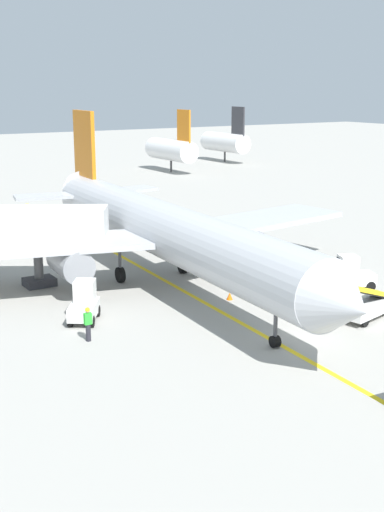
{
  "coord_description": "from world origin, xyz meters",
  "views": [
    {
      "loc": [
        -20.54,
        -23.24,
        11.88
      ],
      "look_at": [
        -0.88,
        8.39,
        2.5
      ],
      "focal_mm": 47.45,
      "sensor_mm": 36.0,
      "label": 1
    }
  ],
  "objects_px": {
    "baggage_tug_by_cargo_door": "(352,274)",
    "safety_cone_nose_right": "(262,251)",
    "ground_crew_marshaller": "(88,323)",
    "baggage_tug_near_wing": "(84,303)",
    "airliner": "(162,229)",
    "safety_cone_nose_left": "(230,296)",
    "belt_loader_forward_hold": "(367,304)"
  },
  "relations": [
    {
      "from": "baggage_tug_by_cargo_door",
      "to": "safety_cone_nose_right",
      "type": "bearing_deg",
      "value": 85.46
    },
    {
      "from": "airliner",
      "to": "baggage_tug_near_wing",
      "type": "distance_m",
      "value": 8.23
    },
    {
      "from": "airliner",
      "to": "belt_loader_forward_hold",
      "type": "relative_size",
      "value": 6.85
    },
    {
      "from": "baggage_tug_near_wing",
      "to": "belt_loader_forward_hold",
      "type": "xyz_separation_m",
      "value": [
        12.73,
        -7.49,
        -0.15
      ]
    },
    {
      "from": "baggage_tug_by_cargo_door",
      "to": "ground_crew_marshaller",
      "type": "bearing_deg",
      "value": 178.6
    },
    {
      "from": "belt_loader_forward_hold",
      "to": "baggage_tug_by_cargo_door",
      "type": "bearing_deg",
      "value": 53.53
    },
    {
      "from": "baggage_tug_near_wing",
      "to": "safety_cone_nose_left",
      "type": "height_order",
      "value": "baggage_tug_near_wing"
    },
    {
      "from": "baggage_tug_by_cargo_door",
      "to": "safety_cone_nose_left",
      "type": "distance_m",
      "value": 7.76
    },
    {
      "from": "baggage_tug_by_cargo_door",
      "to": "ground_crew_marshaller",
      "type": "height_order",
      "value": "baggage_tug_by_cargo_door"
    },
    {
      "from": "airliner",
      "to": "ground_crew_marshaller",
      "type": "relative_size",
      "value": 20.78
    },
    {
      "from": "safety_cone_nose_left",
      "to": "safety_cone_nose_right",
      "type": "bearing_deg",
      "value": 43.01
    },
    {
      "from": "airliner",
      "to": "safety_cone_nose_right",
      "type": "distance_m",
      "value": 10.68
    },
    {
      "from": "belt_loader_forward_hold",
      "to": "baggage_tug_near_wing",
      "type": "bearing_deg",
      "value": 149.51
    },
    {
      "from": "baggage_tug_near_wing",
      "to": "baggage_tug_by_cargo_door",
      "type": "xyz_separation_m",
      "value": [
        15.87,
        -3.24,
        0.0
      ]
    },
    {
      "from": "airliner",
      "to": "safety_cone_nose_left",
      "type": "relative_size",
      "value": 80.29
    },
    {
      "from": "baggage_tug_by_cargo_door",
      "to": "baggage_tug_near_wing",
      "type": "bearing_deg",
      "value": 168.48
    },
    {
      "from": "baggage_tug_by_cargo_door",
      "to": "safety_cone_nose_left",
      "type": "relative_size",
      "value": 6.18
    },
    {
      "from": "airliner",
      "to": "belt_loader_forward_hold",
      "type": "height_order",
      "value": "airliner"
    },
    {
      "from": "airliner",
      "to": "baggage_tug_by_cargo_door",
      "type": "relative_size",
      "value": 12.99
    },
    {
      "from": "ground_crew_marshaller",
      "to": "safety_cone_nose_left",
      "type": "height_order",
      "value": "ground_crew_marshaller"
    },
    {
      "from": "belt_loader_forward_hold",
      "to": "safety_cone_nose_right",
      "type": "height_order",
      "value": "belt_loader_forward_hold"
    },
    {
      "from": "belt_loader_forward_hold",
      "to": "safety_cone_nose_left",
      "type": "bearing_deg",
      "value": 123.74
    },
    {
      "from": "belt_loader_forward_hold",
      "to": "safety_cone_nose_right",
      "type": "relative_size",
      "value": 11.73
    },
    {
      "from": "baggage_tug_near_wing",
      "to": "ground_crew_marshaller",
      "type": "xyz_separation_m",
      "value": [
        -1.01,
        -2.82,
        -0.02
      ]
    },
    {
      "from": "baggage_tug_by_cargo_door",
      "to": "safety_cone_nose_right",
      "type": "relative_size",
      "value": 6.18
    },
    {
      "from": "safety_cone_nose_left",
      "to": "baggage_tug_by_cargo_door",
      "type": "bearing_deg",
      "value": -16.11
    },
    {
      "from": "safety_cone_nose_right",
      "to": "baggage_tug_near_wing",
      "type": "bearing_deg",
      "value": -158.51
    },
    {
      "from": "baggage_tug_near_wing",
      "to": "baggage_tug_by_cargo_door",
      "type": "distance_m",
      "value": 16.2
    },
    {
      "from": "baggage_tug_by_cargo_door",
      "to": "safety_cone_nose_right",
      "type": "height_order",
      "value": "baggage_tug_by_cargo_door"
    },
    {
      "from": "ground_crew_marshaller",
      "to": "safety_cone_nose_left",
      "type": "bearing_deg",
      "value": 10.36
    },
    {
      "from": "airliner",
      "to": "baggage_tug_near_wing",
      "type": "height_order",
      "value": "airliner"
    },
    {
      "from": "airliner",
      "to": "baggage_tug_by_cargo_door",
      "type": "distance_m",
      "value": 11.77
    }
  ]
}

